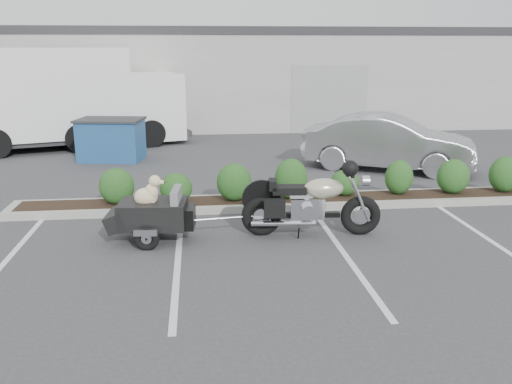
{
  "coord_description": "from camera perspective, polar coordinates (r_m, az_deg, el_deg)",
  "views": [
    {
      "loc": [
        -1.14,
        -8.74,
        3.28
      ],
      "look_at": [
        -0.12,
        0.59,
        0.75
      ],
      "focal_mm": 38.0,
      "sensor_mm": 36.0,
      "label": 1
    }
  ],
  "objects": [
    {
      "name": "dumpster",
      "position": [
        16.65,
        -14.99,
        5.39
      ],
      "size": [
        2.05,
        1.57,
        1.23
      ],
      "rotation": [
        0.0,
        0.0,
        -0.17
      ],
      "color": "navy",
      "rests_on": "ground"
    },
    {
      "name": "ground",
      "position": [
        9.41,
        1.1,
        -5.33
      ],
      "size": [
        90.0,
        90.0,
        0.0
      ],
      "primitive_type": "plane",
      "color": "#38383A",
      "rests_on": "ground"
    },
    {
      "name": "planter_kerb",
      "position": [
        11.6,
        4.61,
        -1.0
      ],
      "size": [
        12.0,
        1.0,
        0.15
      ],
      "primitive_type": "cube",
      "color": "#9E9E93",
      "rests_on": "ground"
    },
    {
      "name": "sedan",
      "position": [
        15.21,
        13.77,
        5.08
      ],
      "size": [
        4.77,
        3.46,
        1.5
      ],
      "primitive_type": "imported",
      "rotation": [
        0.0,
        0.0,
        1.11
      ],
      "color": "#AEAEB5",
      "rests_on": "ground"
    },
    {
      "name": "pet_trailer",
      "position": [
        9.51,
        -10.87,
        -2.18
      ],
      "size": [
        2.01,
        1.13,
        1.19
      ],
      "rotation": [
        0.0,
        0.0,
        -0.09
      ],
      "color": "black",
      "rests_on": "ground"
    },
    {
      "name": "delivery_truck",
      "position": [
        19.19,
        -18.22,
        9.19
      ],
      "size": [
        7.42,
        4.26,
        3.23
      ],
      "rotation": [
        0.0,
        0.0,
        0.31
      ],
      "color": "white",
      "rests_on": "ground"
    },
    {
      "name": "building",
      "position": [
        25.8,
        -3.82,
        12.22
      ],
      "size": [
        26.0,
        10.0,
        4.0
      ],
      "primitive_type": "cube",
      "color": "#9EA099",
      "rests_on": "ground"
    },
    {
      "name": "motorcycle",
      "position": [
        9.64,
        5.83,
        -1.31
      ],
      "size": [
        2.5,
        0.86,
        1.44
      ],
      "rotation": [
        0.0,
        0.0,
        -0.09
      ],
      "color": "black",
      "rests_on": "ground"
    }
  ]
}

